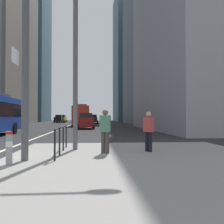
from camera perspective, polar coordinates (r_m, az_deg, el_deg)
The scene contains 18 objects.
ground_plane at distance 29.13m, azimuth -12.36°, elevation -4.02°, with size 160.00×160.00×0.00m, color #28282B.
median_island at distance 8.10m, azimuth 6.63°, elevation -11.32°, with size 9.00×10.00×0.15m, color gray.
lane_centre_line at distance 39.05m, azimuth -10.36°, elevation -3.26°, with size 0.20×80.00×0.01m, color beige.
office_tower_left_mid at distance 61.85m, azimuth -24.23°, elevation 17.18°, with size 10.44×24.84×41.56m, color gray.
office_tower_left_far at distance 85.27m, azimuth -18.59°, elevation 16.07°, with size 11.22×16.76×53.09m, color slate.
office_tower_right_near at distance 33.44m, azimuth 20.54°, elevation 22.80°, with size 13.14×22.08×30.01m, color #9E9EA3.
office_tower_right_mid at distance 57.80m, azimuth 8.96°, elevation 14.26°, with size 10.31×19.64×33.55m, color slate.
office_tower_right_far at distance 79.89m, azimuth 5.12°, elevation 12.42°, with size 11.97×18.42×40.26m, color slate.
city_bus_red_receding at distance 40.95m, azimuth -7.05°, elevation -0.60°, with size 2.79×10.91×3.40m.
car_oncoming_mid at distance 61.01m, azimuth -12.15°, elevation -1.53°, with size 2.13×4.24×1.94m.
car_receding_near at distance 30.75m, azimuth -6.10°, elevation -2.03°, with size 2.22×4.46×1.94m.
car_receding_far at distance 53.47m, azimuth -4.34°, elevation -1.62°, with size 2.11×4.04×1.94m.
car_oncoming_far at distance 63.92m, azimuth -11.43°, elevation -1.51°, with size 2.18×4.17×1.94m.
street_lamp_post at distance 11.08m, azimuth -8.44°, elevation 18.81°, with size 5.50×0.32×8.00m.
bollard_right at distance 7.69m, azimuth -22.69°, elevation -7.30°, with size 0.20×0.20×0.94m.
pedestrian_railing at distance 9.48m, azimuth -11.60°, elevation -5.10°, with size 0.06×3.36×0.98m.
pedestrian_waiting at distance 9.77m, azimuth 8.45°, elevation -4.03°, with size 0.42×0.45×1.57m.
pedestrian_walking at distance 9.21m, azimuth -1.58°, elevation -3.96°, with size 0.44×0.34×1.63m.
Camera 1 is at (3.96, -8.82, 1.52)m, focal length 39.55 mm.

